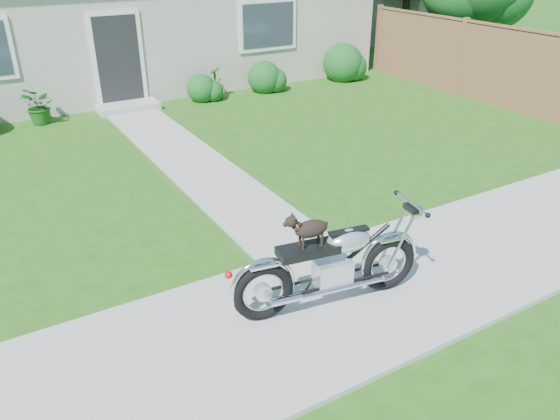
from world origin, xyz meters
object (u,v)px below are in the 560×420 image
(potted_plant_left, at_px, (40,106))
(potted_plant_right, at_px, (215,83))
(motorcycle_with_dog, at_px, (332,263))
(fence, at_px, (461,57))

(potted_plant_left, height_order, potted_plant_right, potted_plant_left)
(potted_plant_left, distance_m, motorcycle_with_dog, 8.74)
(fence, distance_m, potted_plant_left, 10.13)
(potted_plant_right, height_order, motorcycle_with_dog, motorcycle_with_dog)
(fence, bearing_deg, motorcycle_with_dog, -144.51)
(potted_plant_left, relative_size, motorcycle_with_dog, 0.37)
(potted_plant_left, xyz_separation_m, potted_plant_right, (4.15, 0.00, -0.01))
(potted_plant_left, height_order, motorcycle_with_dog, motorcycle_with_dog)
(fence, bearing_deg, potted_plant_right, 153.33)
(fence, height_order, motorcycle_with_dog, fence)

